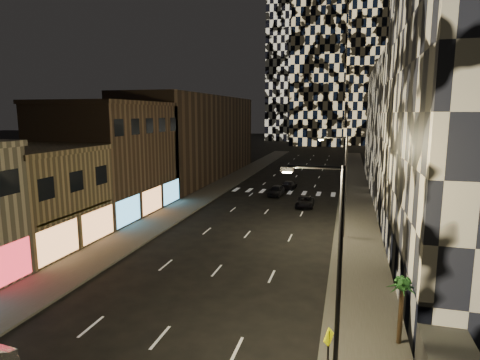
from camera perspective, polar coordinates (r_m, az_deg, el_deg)
The scene contains 17 objects.
sidewalk_left at distance 59.95m, azimuth -3.33°, elevation -1.15°, with size 4.00×120.00×0.15m, color #47443F.
sidewalk_right at distance 56.97m, azimuth 16.14°, elevation -2.08°, with size 4.00×120.00×0.15m, color #47443F.
curb_left at distance 59.33m, azimuth -1.41°, elevation -1.25°, with size 0.20×120.00×0.15m, color #4C4C47.
curb_right at distance 56.96m, azimuth 14.03°, elevation -1.99°, with size 0.20×120.00×0.15m, color #4C4C47.
retail_tan at distance 37.88m, azimuth -28.09°, elevation -2.51°, with size 10.00×10.00×8.00m, color #7D694B.
retail_brown at distance 47.31m, azimuth -17.93°, elevation 2.80°, with size 10.00×15.00×12.00m, color #503C2D.
retail_filler_left at distance 70.83m, azimuth -6.21°, elevation 6.09°, with size 10.00×40.00×14.00m, color #503C2D.
midrise_base at distance 32.06m, azimuth 21.04°, elevation -8.67°, with size 0.60×25.00×3.00m, color #383838.
midrise_filler_right at distance 63.90m, azimuth 25.48°, elevation 6.66°, with size 16.00×40.00×18.00m, color #232326.
tower_center_low at distance 150.71m, azimuth 11.57°, elevation 23.29°, with size 18.00×18.00×95.00m, color black.
streetlight_near at distance 16.90m, azimuth 13.17°, elevation -10.83°, with size 2.55×0.25×9.00m.
streetlight_far at distance 36.33m, azimuth 14.36°, elevation 0.03°, with size 2.55×0.25×9.00m.
car_dark_midlane at distance 54.73m, azimuth 5.16°, elevation -1.51°, with size 1.71×4.25×1.45m, color black.
car_dark_oncoming at distance 59.64m, azimuth 6.98°, elevation -0.72°, with size 1.78×4.38×1.27m, color black.
car_dark_rightlane at distance 48.75m, azimuth 9.23°, elevation -3.11°, with size 2.01×4.36×1.21m, color black.
ped_sign at distance 17.92m, azimuth 12.45°, elevation -22.09°, with size 0.38×0.78×2.49m.
palm_tree at distance 21.13m, azimuth 22.09°, elevation -14.21°, with size 1.70×1.66×3.33m.
Camera 1 is at (8.73, -5.86, 11.15)m, focal length 30.00 mm.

